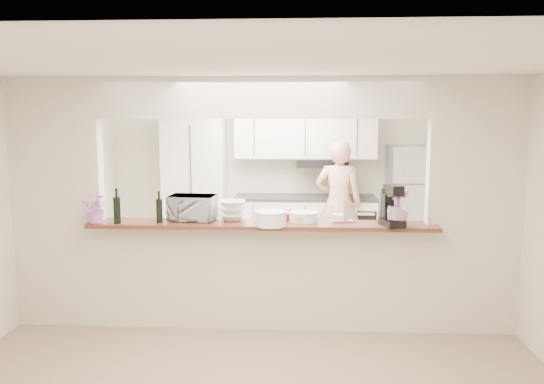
# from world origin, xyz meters

# --- Properties ---
(floor) EXTENTS (6.00, 6.00, 0.00)m
(floor) POSITION_xyz_m (0.00, 0.00, 0.00)
(floor) COLOR tan
(floor) RESTS_ON ground
(tile_overlay) EXTENTS (5.00, 2.90, 0.01)m
(tile_overlay) POSITION_xyz_m (0.00, 1.55, 0.01)
(tile_overlay) COLOR beige
(tile_overlay) RESTS_ON floor
(partition) EXTENTS (5.00, 0.15, 2.50)m
(partition) POSITION_xyz_m (0.00, 0.00, 1.48)
(partition) COLOR beige
(partition) RESTS_ON floor
(bar_counter) EXTENTS (3.40, 0.38, 1.09)m
(bar_counter) POSITION_xyz_m (0.00, -0.00, 0.58)
(bar_counter) COLOR beige
(bar_counter) RESTS_ON floor
(kitchen_cabinets) EXTENTS (3.15, 0.62, 2.25)m
(kitchen_cabinets) POSITION_xyz_m (-0.19, 2.72, 0.97)
(kitchen_cabinets) COLOR silver
(kitchen_cabinets) RESTS_ON floor
(refrigerator) EXTENTS (0.75, 0.70, 1.70)m
(refrigerator) POSITION_xyz_m (2.05, 2.65, 0.85)
(refrigerator) COLOR #ABAAB0
(refrigerator) RESTS_ON floor
(flower_left) EXTENTS (0.28, 0.25, 0.29)m
(flower_left) POSITION_xyz_m (-1.60, -0.15, 1.24)
(flower_left) COLOR #C668BB
(flower_left) RESTS_ON bar_counter
(wine_bottle_a) EXTENTS (0.07, 0.07, 0.35)m
(wine_bottle_a) POSITION_xyz_m (-1.40, -0.15, 1.23)
(wine_bottle_a) COLOR black
(wine_bottle_a) RESTS_ON bar_counter
(wine_bottle_b) EXTENTS (0.06, 0.06, 0.31)m
(wine_bottle_b) POSITION_xyz_m (-1.00, -0.09, 1.21)
(wine_bottle_b) COLOR black
(wine_bottle_b) RESTS_ON bar_counter
(toaster_oven) EXTENTS (0.48, 0.34, 0.25)m
(toaster_oven) POSITION_xyz_m (-0.70, 0.05, 1.22)
(toaster_oven) COLOR #B2B2B7
(toaster_oven) RESTS_ON bar_counter
(serving_bowls) EXTENTS (0.28, 0.28, 0.20)m
(serving_bowls) POSITION_xyz_m (-0.30, 0.05, 1.19)
(serving_bowls) COLOR silver
(serving_bowls) RESTS_ON bar_counter
(plate_stack_a) EXTENTS (0.31, 0.31, 0.14)m
(plate_stack_a) POSITION_xyz_m (0.10, -0.19, 1.16)
(plate_stack_a) COLOR white
(plate_stack_a) RESTS_ON bar_counter
(plate_stack_b) EXTENTS (0.28, 0.28, 0.10)m
(plate_stack_b) POSITION_xyz_m (0.42, 0.03, 1.14)
(plate_stack_b) COLOR white
(plate_stack_b) RESTS_ON bar_counter
(red_bowl) EXTENTS (0.15, 0.15, 0.07)m
(red_bowl) POSITION_xyz_m (0.20, 0.08, 1.12)
(red_bowl) COLOR maroon
(red_bowl) RESTS_ON bar_counter
(tan_bowl) EXTENTS (0.15, 0.15, 0.07)m
(tan_bowl) POSITION_xyz_m (0.39, -0.03, 1.12)
(tan_bowl) COLOR #C8AD8D
(tan_bowl) RESTS_ON bar_counter
(utensil_caddy) EXTENTS (0.25, 0.17, 0.22)m
(utensil_caddy) POSITION_xyz_m (0.80, 0.05, 1.18)
(utensil_caddy) COLOR silver
(utensil_caddy) RESTS_ON bar_counter
(stand_mixer) EXTENTS (0.23, 0.30, 0.40)m
(stand_mixer) POSITION_xyz_m (1.25, -0.14, 1.27)
(stand_mixer) COLOR black
(stand_mixer) RESTS_ON bar_counter
(flower_right) EXTENTS (0.28, 0.28, 0.37)m
(flower_right) POSITION_xyz_m (1.30, -0.15, 1.28)
(flower_right) COLOR #AE62B6
(flower_right) RESTS_ON bar_counter
(person) EXTENTS (0.70, 0.51, 1.79)m
(person) POSITION_xyz_m (0.92, 2.30, 0.89)
(person) COLOR tan
(person) RESTS_ON floor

